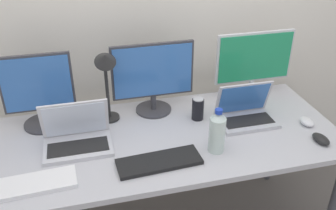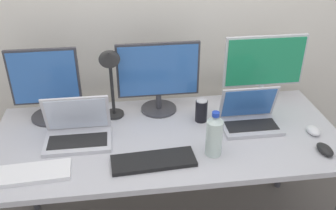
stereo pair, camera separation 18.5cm
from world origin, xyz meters
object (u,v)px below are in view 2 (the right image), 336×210
object	(u,v)px
monitor_left	(46,84)
laptop_silver	(78,130)
water_bottle	(214,135)
keyboard_aux	(29,174)
monitor_center	(158,76)
desk_lamp	(110,70)
monitor_right	(264,66)
laptop_secondary	(250,117)
mouse_by_laptop	(313,130)
keyboard_main	(153,161)
work_desk	(168,144)
soda_can_near_keyboard	(201,111)
mouse_by_keyboard	(325,149)

from	to	relation	value
monitor_left	laptop_silver	xyz separation A→B (m)	(0.17, -0.24, -0.15)
laptop_silver	water_bottle	bearing A→B (deg)	-17.67
laptop_silver	keyboard_aux	bearing A→B (deg)	-128.06
monitor_center	desk_lamp	size ratio (longest dim) A/B	1.04
monitor_center	monitor_right	distance (m)	0.62
monitor_center	laptop_secondary	bearing A→B (deg)	-26.23
mouse_by_laptop	desk_lamp	world-z (taller)	desk_lamp
monitor_left	desk_lamp	distance (m)	0.37
laptop_silver	water_bottle	distance (m)	0.69
mouse_by_laptop	keyboard_main	bearing A→B (deg)	-171.53
laptop_secondary	work_desk	bearing A→B (deg)	-175.27
monitor_right	desk_lamp	bearing A→B (deg)	-173.81
mouse_by_laptop	desk_lamp	distance (m)	1.10
laptop_secondary	desk_lamp	size ratio (longest dim) A/B	0.70
laptop_secondary	soda_can_near_keyboard	distance (m)	0.26
soda_can_near_keyboard	monitor_left	bearing A→B (deg)	170.06
keyboard_main	desk_lamp	xyz separation A→B (m)	(-0.18, 0.41, 0.29)
keyboard_main	soda_can_near_keyboard	bearing A→B (deg)	45.15
monitor_left	laptop_secondary	size ratio (longest dim) A/B	1.31
water_bottle	desk_lamp	size ratio (longest dim) A/B	0.53
work_desk	laptop_secondary	bearing A→B (deg)	4.73
laptop_silver	keyboard_main	distance (m)	0.43
laptop_silver	soda_can_near_keyboard	world-z (taller)	laptop_silver
work_desk	laptop_secondary	world-z (taller)	laptop_secondary
monitor_right	soda_can_near_keyboard	bearing A→B (deg)	-156.64
monitor_right	soda_can_near_keyboard	xyz separation A→B (m)	(-0.40, -0.17, -0.17)
mouse_by_laptop	laptop_silver	bearing A→B (deg)	174.60
laptop_secondary	mouse_by_laptop	size ratio (longest dim) A/B	3.27
laptop_secondary	keyboard_main	xyz separation A→B (m)	(-0.54, -0.25, -0.04)
laptop_silver	desk_lamp	xyz separation A→B (m)	(0.18, 0.17, 0.24)
monitor_right	mouse_by_laptop	size ratio (longest dim) A/B	5.00
work_desk	mouse_by_laptop	world-z (taller)	mouse_by_laptop
monitor_center	mouse_by_laptop	xyz separation A→B (m)	(0.77, -0.35, -0.20)
monitor_left	monitor_center	xyz separation A→B (m)	(0.61, 0.00, 0.01)
soda_can_near_keyboard	work_desk	bearing A→B (deg)	-149.23
monitor_center	water_bottle	bearing A→B (deg)	-64.76
laptop_silver	mouse_by_laptop	xyz separation A→B (m)	(1.21, -0.11, -0.04)
keyboard_aux	desk_lamp	world-z (taller)	desk_lamp
monitor_left	laptop_silver	distance (m)	0.33
monitor_left	desk_lamp	bearing A→B (deg)	-10.91
monitor_center	laptop_silver	size ratio (longest dim) A/B	1.38
work_desk	monitor_right	bearing A→B (deg)	25.94
mouse_by_laptop	soda_can_near_keyboard	size ratio (longest dim) A/B	0.75
laptop_silver	soda_can_near_keyboard	size ratio (longest dim) A/B	2.62
desk_lamp	keyboard_main	bearing A→B (deg)	-66.68
work_desk	mouse_by_laptop	bearing A→B (deg)	-6.45
mouse_by_laptop	monitor_center	bearing A→B (deg)	155.20
monitor_center	monitor_right	world-z (taller)	monitor_right
mouse_by_laptop	desk_lamp	size ratio (longest dim) A/B	0.21
mouse_by_keyboard	soda_can_near_keyboard	bearing A→B (deg)	139.16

